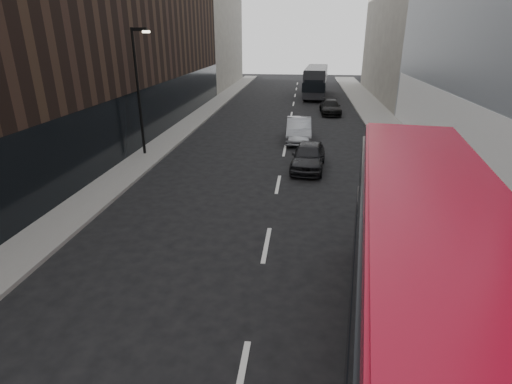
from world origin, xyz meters
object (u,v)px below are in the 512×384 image
(street_lamp, at_px, (139,84))
(car_a, at_px, (308,156))
(grey_bus, at_px, (316,81))
(red_bus, at_px, (421,279))
(car_b, at_px, (299,130))
(car_c, at_px, (330,107))

(street_lamp, bearing_deg, car_a, -8.05)
(grey_bus, relative_size, car_a, 2.46)
(red_bus, relative_size, grey_bus, 1.07)
(car_a, distance_m, car_b, 6.10)
(street_lamp, distance_m, grey_bus, 27.71)
(red_bus, bearing_deg, car_a, 106.09)
(red_bus, distance_m, car_c, 30.15)
(street_lamp, height_order, grey_bus, street_lamp)
(grey_bus, bearing_deg, street_lamp, -108.59)
(car_b, bearing_deg, street_lamp, -153.55)
(street_lamp, xyz_separation_m, grey_bus, (10.55, 25.51, -2.42))
(red_bus, bearing_deg, street_lamp, 135.18)
(grey_bus, bearing_deg, car_b, -90.31)
(street_lamp, bearing_deg, car_b, 27.49)
(car_a, xyz_separation_m, car_c, (2.03, 16.16, -0.09))
(street_lamp, relative_size, car_c, 1.63)
(street_lamp, xyz_separation_m, car_c, (11.69, 14.79, -3.56))
(grey_bus, distance_m, car_a, 26.91)
(grey_bus, distance_m, car_c, 10.83)
(car_c, bearing_deg, red_bus, -92.33)
(car_b, distance_m, car_c, 10.44)
(car_a, bearing_deg, red_bus, -76.71)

